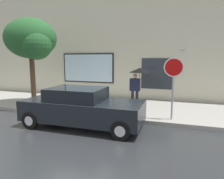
# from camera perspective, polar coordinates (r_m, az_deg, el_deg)

# --- Properties ---
(ground_plane) EXTENTS (60.00, 60.00, 0.00)m
(ground_plane) POSITION_cam_1_polar(r_m,az_deg,el_deg) (8.03, -10.37, -10.08)
(ground_plane) COLOR #282B2D
(sidewalk) EXTENTS (20.00, 4.00, 0.15)m
(sidewalk) POSITION_cam_1_polar(r_m,az_deg,el_deg) (10.64, -2.72, -4.82)
(sidewalk) COLOR gray
(sidewalk) RESTS_ON ground
(building_facade) EXTENTS (20.00, 0.67, 7.00)m
(building_facade) POSITION_cam_1_polar(r_m,az_deg,el_deg) (12.74, 1.16, 12.87)
(building_facade) COLOR beige
(building_facade) RESTS_ON ground
(parked_car) EXTENTS (4.56, 1.89, 1.49)m
(parked_car) POSITION_cam_1_polar(r_m,az_deg,el_deg) (7.73, -8.64, -5.11)
(parked_car) COLOR black
(parked_car) RESTS_ON ground
(fire_hydrant) EXTENTS (0.30, 0.44, 0.81)m
(fire_hydrant) POSITION_cam_1_polar(r_m,az_deg,el_deg) (10.37, -14.68, -2.78)
(fire_hydrant) COLOR red
(fire_hydrant) RESTS_ON sidewalk
(pedestrian_with_umbrella) EXTENTS (1.05, 1.05, 1.99)m
(pedestrian_with_umbrella) POSITION_cam_1_polar(r_m,az_deg,el_deg) (9.79, 7.48, 3.84)
(pedestrian_with_umbrella) COLOR black
(pedestrian_with_umbrella) RESTS_ON sidewalk
(street_tree) EXTENTS (2.78, 2.36, 4.52)m
(street_tree) POSITION_cam_1_polar(r_m,az_deg,el_deg) (11.41, -21.91, 12.98)
(street_tree) COLOR #4C3823
(street_tree) RESTS_ON sidewalk
(stop_sign) EXTENTS (0.76, 0.10, 2.48)m
(stop_sign) POSITION_cam_1_polar(r_m,az_deg,el_deg) (8.17, 17.08, 3.64)
(stop_sign) COLOR gray
(stop_sign) RESTS_ON sidewalk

